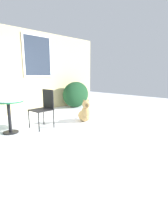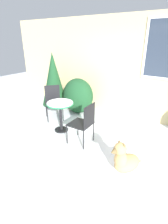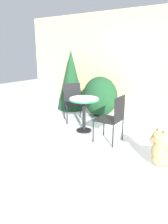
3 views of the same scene
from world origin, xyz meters
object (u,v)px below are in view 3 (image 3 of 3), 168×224
(patio_chair_near_table, at_px, (73,100))
(dog, at_px, (163,153))
(patio_chair_far_side, at_px, (113,117))
(patio_table, at_px, (84,105))

(patio_chair_near_table, distance_m, dog, 2.76)
(patio_chair_far_side, bearing_deg, patio_table, -103.35)
(patio_table, relative_size, dog, 1.10)
(patio_chair_near_table, distance_m, patio_chair_far_side, 1.61)
(patio_table, bearing_deg, patio_chair_far_side, -10.81)
(patio_chair_near_table, relative_size, dog, 1.36)
(patio_table, relative_size, patio_chair_far_side, 0.81)
(dog, bearing_deg, patio_chair_near_table, -173.80)
(patio_chair_far_side, bearing_deg, patio_chair_near_table, -115.38)
(patio_chair_far_side, xyz_separation_m, dog, (1.09, -0.34, -0.28))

